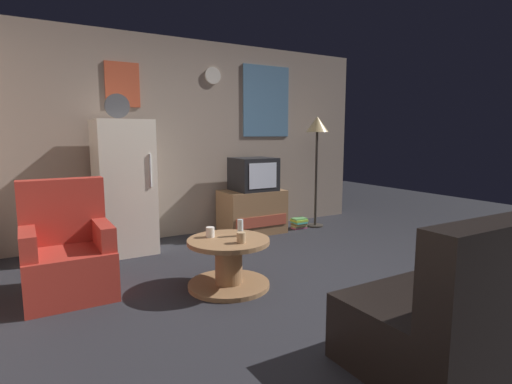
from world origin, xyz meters
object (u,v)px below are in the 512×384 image
(tv_stand, at_px, (252,212))
(book_stack, at_px, (299,223))
(standing_lamp, at_px, (317,133))
(armchair, at_px, (67,255))
(wine_glass, at_px, (240,228))
(coffee_table, at_px, (229,263))
(mug_ceramic_white, at_px, (210,232))
(crt_tv, at_px, (253,174))
(couch, at_px, (486,305))
(mug_ceramic_tan, at_px, (241,238))
(fridge, at_px, (124,186))

(tv_stand, relative_size, book_stack, 3.96)
(standing_lamp, distance_m, armchair, 3.66)
(armchair, bearing_deg, wine_glass, -20.32)
(coffee_table, xyz_separation_m, armchair, (-1.23, 0.55, 0.12))
(coffee_table, distance_m, armchair, 1.36)
(mug_ceramic_white, distance_m, armchair, 1.21)
(armchair, bearing_deg, crt_tv, 23.62)
(couch, bearing_deg, wine_glass, 111.60)
(crt_tv, bearing_deg, mug_ceramic_white, -131.31)
(mug_ceramic_tan, bearing_deg, coffee_table, 102.69)
(crt_tv, height_order, mug_ceramic_tan, crt_tv)
(tv_stand, relative_size, wine_glass, 5.60)
(fridge, relative_size, wine_glass, 11.80)
(mug_ceramic_white, relative_size, mug_ceramic_tan, 1.00)
(wine_glass, xyz_separation_m, couch, (0.72, -1.81, -0.20))
(standing_lamp, bearing_deg, coffee_table, -145.46)
(coffee_table, height_order, couch, couch)
(wine_glass, xyz_separation_m, armchair, (-1.37, 0.51, -0.17))
(standing_lamp, height_order, wine_glass, standing_lamp)
(fridge, distance_m, book_stack, 2.49)
(tv_stand, distance_m, mug_ceramic_white, 1.95)
(crt_tv, height_order, coffee_table, crt_tv)
(fridge, xyz_separation_m, couch, (1.39, -3.35, -0.44))
(wine_glass, distance_m, mug_ceramic_white, 0.27)
(standing_lamp, distance_m, wine_glass, 2.62)
(fridge, distance_m, standing_lamp, 2.75)
(coffee_table, height_order, mug_ceramic_white, mug_ceramic_white)
(fridge, relative_size, armchair, 1.84)
(armchair, height_order, couch, armchair)
(standing_lamp, xyz_separation_m, armchair, (-3.39, -0.93, -1.02))
(coffee_table, bearing_deg, standing_lamp, 34.54)
(mug_ceramic_white, bearing_deg, armchair, 159.89)
(mug_ceramic_tan, relative_size, couch, 0.05)
(tv_stand, relative_size, crt_tv, 1.56)
(tv_stand, xyz_separation_m, crt_tv, (0.02, -0.00, 0.51))
(wine_glass, height_order, mug_ceramic_white, wine_glass)
(crt_tv, relative_size, mug_ceramic_tan, 6.00)
(coffee_table, bearing_deg, mug_ceramic_tan, -77.31)
(wine_glass, bearing_deg, coffee_table, -162.83)
(wine_glass, bearing_deg, couch, -68.40)
(tv_stand, xyz_separation_m, standing_lamp, (1.00, -0.12, 1.06))
(tv_stand, height_order, coffee_table, tv_stand)
(tv_stand, height_order, couch, couch)
(crt_tv, xyz_separation_m, wine_glass, (-1.04, -1.56, -0.30))
(fridge, xyz_separation_m, tv_stand, (1.69, 0.03, -0.46))
(coffee_table, distance_m, mug_ceramic_tan, 0.31)
(crt_tv, distance_m, armchair, 2.67)
(fridge, distance_m, coffee_table, 1.75)
(fridge, relative_size, coffee_table, 2.46)
(standing_lamp, height_order, mug_ceramic_white, standing_lamp)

